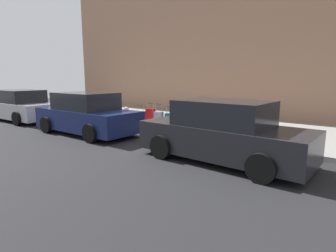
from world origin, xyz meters
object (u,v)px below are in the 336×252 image
(suitcase_olive_2, at_px, (204,126))
(parked_car_navy_1, at_px, (86,115))
(suitcase_teal_5, at_px, (170,121))
(suitcase_red_7, at_px, (151,117))
(suitcase_navy_8, at_px, (140,118))
(suitcase_maroon_3, at_px, (191,124))
(suitcase_black_4, at_px, (180,122))
(parking_meter, at_px, (260,115))
(suitcase_navy_1, at_px, (218,128))
(fire_hydrant, at_px, (127,114))
(suitcase_silver_6, at_px, (159,120))
(parked_car_charcoal_0, at_px, (223,133))
(parked_car_silver_2, at_px, (21,106))
(bollard_post, at_px, (113,114))
(suitcase_red_0, at_px, (232,127))

(suitcase_olive_2, distance_m, parked_car_navy_1, 4.49)
(suitcase_teal_5, bearing_deg, suitcase_red_7, 0.50)
(suitcase_olive_2, relative_size, suitcase_navy_8, 0.95)
(suitcase_maroon_3, relative_size, suitcase_navy_8, 1.05)
(suitcase_olive_2, relative_size, suitcase_maroon_3, 0.91)
(suitcase_black_4, distance_m, suitcase_red_7, 1.54)
(parking_meter, bearing_deg, suitcase_teal_5, 3.27)
(suitcase_navy_1, xyz_separation_m, suitcase_black_4, (1.62, 0.06, 0.07))
(suitcase_olive_2, xyz_separation_m, fire_hydrant, (4.00, -0.04, 0.08))
(suitcase_silver_6, relative_size, parked_car_charcoal_0, 0.22)
(suitcase_navy_1, height_order, parked_car_charcoal_0, parked_car_charcoal_0)
(suitcase_silver_6, bearing_deg, parking_meter, -175.89)
(parked_car_navy_1, bearing_deg, suitcase_maroon_3, -148.07)
(suitcase_navy_8, height_order, fire_hydrant, suitcase_navy_8)
(suitcase_red_7, distance_m, parked_car_silver_2, 7.12)
(suitcase_red_7, height_order, parked_car_navy_1, parked_car_navy_1)
(suitcase_black_4, bearing_deg, bollard_post, 1.68)
(suitcase_teal_5, height_order, parked_car_silver_2, parked_car_silver_2)
(bollard_post, bearing_deg, suitcase_red_0, -178.57)
(suitcase_silver_6, distance_m, parked_car_silver_2, 7.57)
(fire_hydrant, distance_m, parked_car_charcoal_0, 6.21)
(suitcase_teal_5, height_order, parking_meter, parking_meter)
(parking_meter, relative_size, parked_car_navy_1, 0.29)
(suitcase_navy_1, relative_size, parked_car_charcoal_0, 0.20)
(suitcase_navy_1, xyz_separation_m, suitcase_teal_5, (2.15, -0.03, 0.03))
(suitcase_navy_8, bearing_deg, suitcase_navy_1, -178.85)
(fire_hydrant, distance_m, parked_car_navy_1, 2.18)
(suitcase_olive_2, height_order, parking_meter, parking_meter)
(suitcase_navy_1, xyz_separation_m, suitcase_olive_2, (0.56, 0.06, 0.02))
(suitcase_olive_2, height_order, suitcase_silver_6, suitcase_silver_6)
(suitcase_black_4, xyz_separation_m, parked_car_navy_1, (2.89, 2.13, 0.26))
(suitcase_maroon_3, xyz_separation_m, suitcase_silver_6, (1.57, -0.00, 0.01))
(suitcase_red_0, height_order, suitcase_teal_5, suitcase_red_0)
(suitcase_teal_5, xyz_separation_m, suitcase_navy_8, (1.51, 0.10, -0.01))
(suitcase_navy_1, relative_size, suitcase_black_4, 1.18)
(suitcase_navy_1, height_order, suitcase_olive_2, suitcase_navy_1)
(bollard_post, relative_size, parking_meter, 0.52)
(suitcase_red_0, height_order, bollard_post, suitcase_red_0)
(parked_car_silver_2, bearing_deg, suitcase_black_4, -165.61)
(suitcase_red_0, distance_m, suitcase_navy_8, 4.20)
(suitcase_teal_5, bearing_deg, parked_car_charcoal_0, 146.86)
(bollard_post, bearing_deg, suitcase_maroon_3, -178.54)
(suitcase_navy_8, height_order, parking_meter, parking_meter)
(suitcase_navy_8, distance_m, bollard_post, 1.66)
(suitcase_red_7, bearing_deg, suitcase_teal_5, -179.50)
(suitcase_silver_6, relative_size, parking_meter, 0.77)
(suitcase_red_7, relative_size, parked_car_charcoal_0, 0.22)
(parked_car_navy_1, relative_size, parked_car_silver_2, 0.98)
(suitcase_red_0, distance_m, parked_car_silver_2, 10.67)
(suitcase_navy_1, xyz_separation_m, suitcase_maroon_3, (1.08, 0.06, 0.04))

